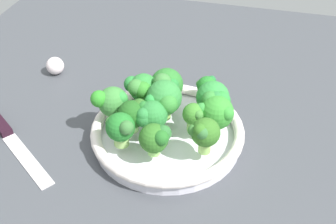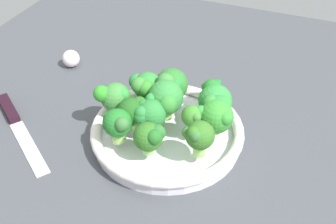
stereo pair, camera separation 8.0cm
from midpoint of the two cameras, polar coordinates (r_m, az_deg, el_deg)
ground_plane at (r=84.06cm, az=4.47°, el=-4.96°), size 130.00×130.00×2.50cm
bowl at (r=82.86cm, az=2.76°, el=-2.71°), size 29.61×29.61×3.68cm
broccoli_floret_0 at (r=81.96cm, az=-4.51°, el=1.77°), size 5.90×6.73×6.70cm
broccoli_floret_1 at (r=75.79cm, az=-3.86°, el=-1.67°), size 5.26×5.72×6.65cm
broccoli_floret_2 at (r=73.35cm, az=0.66°, el=-3.48°), size 5.22×5.61×6.17cm
broccoli_floret_3 at (r=77.98cm, az=6.35°, el=-0.80°), size 4.12×4.54×5.89cm
broccoli_floret_4 at (r=86.21cm, az=8.56°, el=2.84°), size 4.09×4.29×5.33cm
broccoli_floret_5 at (r=84.82cm, az=3.09°, el=3.49°), size 7.08×6.64×7.41cm
broccoli_floret_6 at (r=83.95cm, az=-0.33°, el=3.32°), size 6.75×6.95×7.27cm
broccoli_floret_7 at (r=72.97cm, az=7.26°, el=-3.34°), size 5.28×5.62×7.06cm
broccoli_floret_8 at (r=77.72cm, az=0.42°, el=-0.42°), size 6.28×5.56×6.64cm
broccoli_floret_9 at (r=81.32cm, az=9.23°, el=1.16°), size 7.15×6.90×7.13cm
broccoli_floret_10 at (r=80.51cm, az=2.59°, el=2.00°), size 8.11×6.79×8.16cm
broccoli_floret_11 at (r=78.57cm, az=-1.77°, el=0.11°), size 5.47×5.82×6.49cm
broccoli_floret_12 at (r=78.63cm, az=9.35°, el=-0.54°), size 6.56×6.54×6.89cm
knife at (r=91.28cm, az=-17.44°, el=-1.32°), size 17.61×22.91×1.50cm
garlic_bulb at (r=105.91cm, az=-10.77°, el=6.96°), size 4.20×4.20×4.20cm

